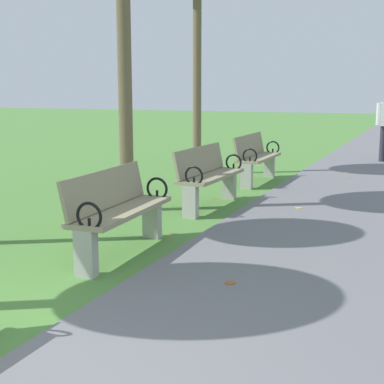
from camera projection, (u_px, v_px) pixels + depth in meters
The scene contains 4 objects.
park_bench_2 at pixel (118, 210), 5.81m from camera, with size 0.55×1.62×0.90m.
park_bench_3 at pixel (208, 175), 8.15m from camera, with size 0.51×1.61×0.90m.
park_bench_4 at pixel (256, 157), 10.36m from camera, with size 0.47×1.60×0.90m.
scattered_leaves at pixel (249, 221), 7.33m from camera, with size 5.04×12.15×0.02m.
Camera 1 is at (2.45, -2.11, 1.73)m, focal length 51.87 mm.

